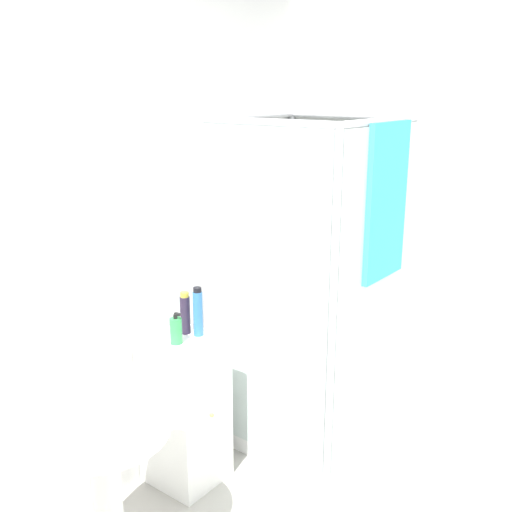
{
  "coord_description": "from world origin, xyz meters",
  "views": [
    {
      "loc": [
        -1.46,
        -0.48,
        2.01
      ],
      "look_at": [
        0.66,
        1.16,
        1.24
      ],
      "focal_mm": 42.0,
      "sensor_mm": 36.0,
      "label": 1
    }
  ],
  "objects_px": {
    "shampoo_bottle_blue": "(198,312)",
    "shampoo_bottle_tall_black": "(185,313)",
    "sink": "(102,435)",
    "soap_dispenser": "(176,330)"
  },
  "relations": [
    {
      "from": "soap_dispenser",
      "to": "shampoo_bottle_blue",
      "type": "distance_m",
      "value": 0.15
    },
    {
      "from": "shampoo_bottle_tall_black",
      "to": "sink",
      "type": "bearing_deg",
      "value": -159.54
    },
    {
      "from": "shampoo_bottle_blue",
      "to": "shampoo_bottle_tall_black",
      "type": "bearing_deg",
      "value": 104.18
    },
    {
      "from": "shampoo_bottle_tall_black",
      "to": "shampoo_bottle_blue",
      "type": "xyz_separation_m",
      "value": [
        0.02,
        -0.07,
        0.02
      ]
    },
    {
      "from": "sink",
      "to": "soap_dispenser",
      "type": "xyz_separation_m",
      "value": [
        0.64,
        0.23,
        0.16
      ]
    },
    {
      "from": "sink",
      "to": "soap_dispenser",
      "type": "height_order",
      "value": "sink"
    },
    {
      "from": "shampoo_bottle_tall_black",
      "to": "shampoo_bottle_blue",
      "type": "relative_size",
      "value": 0.86
    },
    {
      "from": "shampoo_bottle_blue",
      "to": "soap_dispenser",
      "type": "bearing_deg",
      "value": 172.09
    },
    {
      "from": "shampoo_bottle_tall_black",
      "to": "shampoo_bottle_blue",
      "type": "distance_m",
      "value": 0.08
    },
    {
      "from": "sink",
      "to": "soap_dispenser",
      "type": "bearing_deg",
      "value": 19.81
    }
  ]
}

